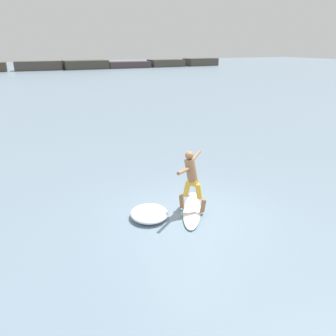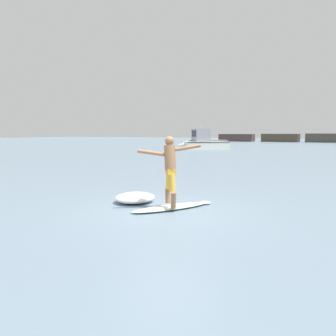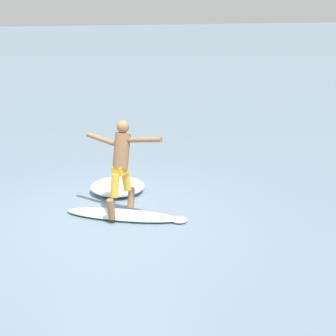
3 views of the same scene
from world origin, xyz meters
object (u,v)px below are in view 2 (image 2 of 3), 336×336
surfer (170,165)px  small_boat_offshore (206,140)px  fishing_boat_near_jetty (203,142)px  surfboard (172,207)px

surfer → small_boat_offshore: size_ratio=0.25×
surfer → fishing_boat_near_jetty: (-10.53, 28.30, -0.35)m
surfer → surfboard: bearing=-4.7°
surfboard → small_boat_offshore: bearing=110.4°
surfboard → fishing_boat_near_jetty: size_ratio=0.41×
small_boat_offshore → surfer: bearing=-69.7°
surfboard → small_boat_offshore: 44.98m
surfboard → surfer: bearing=175.3°
fishing_boat_near_jetty → small_boat_offshore: (-5.07, 13.86, -0.14)m
surfer → small_boat_offshore: small_boat_offshore is taller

